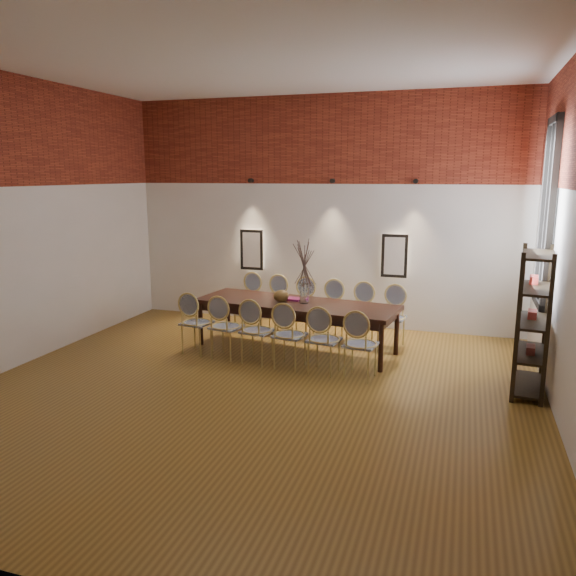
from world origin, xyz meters
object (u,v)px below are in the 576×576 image
(dining_table, at_px, (296,326))
(book, at_px, (293,299))
(vase, at_px, (304,293))
(chair_far_f, at_px, (391,318))
(chair_far_c, at_px, (301,308))
(chair_far_b, at_px, (274,305))
(chair_near_b, at_px, (226,327))
(chair_near_e, at_px, (324,340))
(chair_near_c, at_px, (257,331))
(chair_near_f, at_px, (361,344))
(bowl, at_px, (281,296))
(shelving_rack, at_px, (533,321))
(chair_near_a, at_px, (197,323))
(chair_far_a, at_px, (247,302))
(chair_far_e, at_px, (360,314))
(chair_near_d, at_px, (290,335))
(chair_far_d, at_px, (330,311))

(dining_table, height_order, book, book)
(dining_table, xyz_separation_m, vase, (0.13, -0.02, 0.53))
(chair_far_f, xyz_separation_m, book, (-1.48, -0.46, 0.30))
(book, bearing_deg, chair_far_c, 94.65)
(chair_far_b, bearing_deg, chair_far_c, -180.00)
(chair_near_b, height_order, chair_near_e, same)
(chair_near_c, bearing_deg, dining_table, 71.66)
(chair_near_f, relative_size, bowl, 3.92)
(chair_far_b, relative_size, chair_far_c, 1.00)
(dining_table, relative_size, shelving_rack, 1.72)
(chair_near_a, height_order, chair_near_f, same)
(chair_near_e, distance_m, chair_far_a, 2.58)
(chair_near_b, xyz_separation_m, chair_near_e, (1.53, -0.20, 0.00))
(chair_near_b, relative_size, chair_far_e, 1.00)
(chair_near_c, distance_m, chair_far_b, 1.64)
(chair_near_d, bearing_deg, vase, 98.88)
(chair_near_c, bearing_deg, chair_far_b, 108.34)
(chair_far_f, bearing_deg, chair_far_a, 0.00)
(dining_table, bearing_deg, chair_near_a, -148.90)
(vase, relative_size, shelving_rack, 0.17)
(chair_near_c, bearing_deg, chair_near_d, -0.00)
(dining_table, relative_size, chair_near_a, 3.29)
(chair_near_b, distance_m, chair_near_d, 1.03)
(chair_near_b, bearing_deg, chair_far_f, 37.02)
(chair_near_b, bearing_deg, chair_near_a, 180.00)
(chair_far_e, xyz_separation_m, shelving_rack, (2.38, -1.40, 0.43))
(chair_near_d, bearing_deg, chair_near_e, -0.00)
(chair_near_b, xyz_separation_m, chair_far_d, (1.23, 1.40, 0.00))
(chair_far_b, distance_m, chair_far_d, 1.03)
(chair_near_d, distance_m, bowl, 0.95)
(dining_table, distance_m, bowl, 0.52)
(chair_far_c, bearing_deg, chair_far_f, -180.00)
(chair_far_b, bearing_deg, vase, 139.48)
(chair_near_e, relative_size, vase, 3.13)
(chair_near_e, bearing_deg, chair_near_a, 180.00)
(chair_near_a, relative_size, chair_near_d, 1.00)
(chair_near_e, bearing_deg, chair_near_b, 180.00)
(chair_near_d, xyz_separation_m, chair_far_a, (-1.32, 1.74, 0.00))
(chair_far_e, height_order, vase, vase)
(chair_near_d, bearing_deg, chair_near_f, -0.00)
(dining_table, distance_m, chair_far_b, 1.10)
(chair_near_f, bearing_deg, chair_near_d, 180.00)
(chair_far_b, height_order, book, chair_far_b)
(vase, bearing_deg, chair_near_e, -58.30)
(chair_near_d, xyz_separation_m, chair_far_b, (-0.81, 1.68, 0.00))
(chair_far_f, bearing_deg, chair_near_e, 71.66)
(chair_near_a, xyz_separation_m, chair_near_d, (1.53, -0.20, 0.00))
(bowl, distance_m, book, 0.22)
(chair_near_a, relative_size, chair_near_f, 1.00)
(chair_far_e, xyz_separation_m, bowl, (-1.10, -0.69, 0.37))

